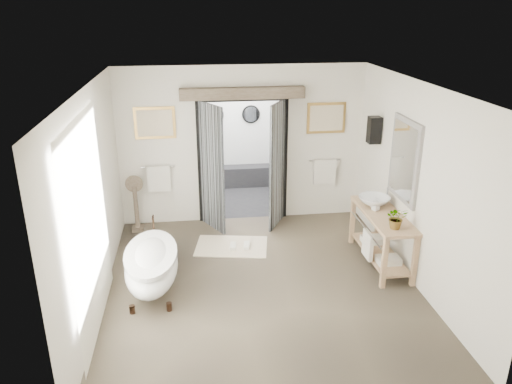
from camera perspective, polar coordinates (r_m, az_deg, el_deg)
ground_plane at (r=7.48m, az=0.61°, el=-10.64°), size 5.00×5.00×0.00m
room_shell at (r=6.58m, az=0.51°, el=2.74°), size 4.52×5.02×2.91m
shower_room at (r=10.77m, az=-2.37°, el=4.66°), size 2.22×2.01×2.51m
back_wall_dressing at (r=8.98m, az=-1.44°, el=5.74°), size 3.82×0.76×2.52m
clawfoot_tub at (r=7.36m, az=-11.84°, el=-8.11°), size 0.75×1.67×0.81m
vanity at (r=8.09m, az=14.03°, el=-4.67°), size 0.57×1.60×0.85m
pedestal_mirror at (r=9.23m, az=-13.53°, el=-1.70°), size 0.31×0.20×1.06m
rug at (r=8.57m, az=-2.81°, el=-6.21°), size 1.32×1.00×0.01m
slippers at (r=8.52m, az=-1.86°, el=-6.15°), size 0.37×0.26×0.05m
basin at (r=8.15m, az=13.35°, el=-1.09°), size 0.62×0.62×0.17m
plant at (r=7.43m, az=15.78°, el=-2.85°), size 0.34×0.31×0.33m
soap_bottle_a at (r=8.02m, az=13.54°, el=-1.34°), size 0.12×0.12×0.21m
soap_bottle_b at (r=8.41m, az=12.50°, el=-0.37°), size 0.16×0.16×0.16m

